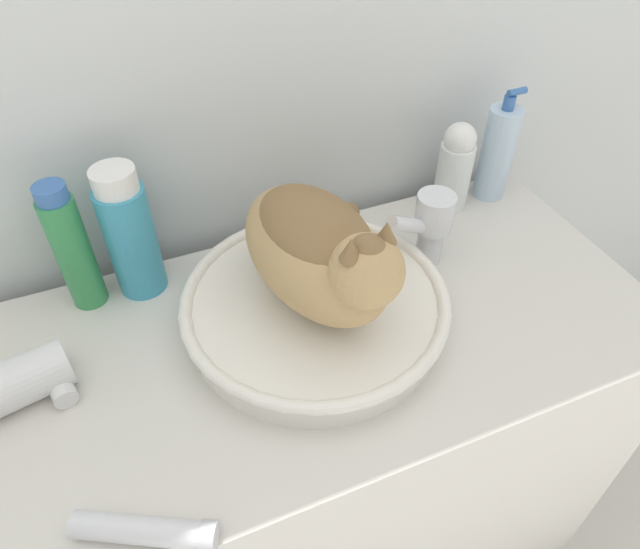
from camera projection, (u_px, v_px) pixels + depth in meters
name	position (u px, v px, depth m)	size (l,w,h in m)	color
wall_back	(238.00, 5.00, 0.81)	(8.00, 0.05, 2.40)	silver
vanity_counter	(320.00, 465.00, 1.15)	(1.06, 0.50, 0.82)	beige
sink_basin	(317.00, 306.00, 0.86)	(0.40, 0.40, 0.06)	white
cat	(321.00, 249.00, 0.77)	(0.24, 0.32, 0.19)	tan
faucet	(430.00, 224.00, 0.93)	(0.13, 0.07, 0.14)	silver
shampoo_bottle_tall	(72.00, 249.00, 0.84)	(0.05, 0.05, 0.22)	#338C4C
soap_pump_bottle	(497.00, 153.00, 1.07)	(0.06, 0.06, 0.22)	silver
lotion_bottle_white	(455.00, 166.00, 1.05)	(0.06, 0.06, 0.17)	silver
mouthwash_bottle	(130.00, 234.00, 0.87)	(0.08, 0.08, 0.22)	teal
cream_tube	(147.00, 531.00, 0.63)	(0.16, 0.11, 0.04)	silver
hair_dryer	(14.00, 385.00, 0.75)	(0.18, 0.11, 0.07)	silver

